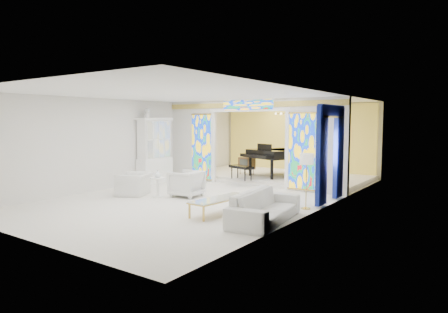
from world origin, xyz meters
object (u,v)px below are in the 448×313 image
Objects in this scene: armchair_left at (135,184)px; coffee_table at (220,199)px; china_cabinet at (155,151)px; armchair_right at (186,184)px; grand_piano at (282,154)px; sofa at (265,207)px; tv_console at (247,163)px.

armchair_left is 0.57× the size of coffee_table.
china_cabinet is 3.15× the size of armchair_right.
grand_piano is (0.88, 4.52, 0.63)m from armchair_right.
tv_console is at bearing 27.95° from sofa.
armchair_right is at bearing -80.36° from grand_piano.
tv_console is (-1.36, -0.30, -0.41)m from grand_piano.
china_cabinet reaches higher than armchair_right.
armchair_right is 3.64m from sofa.
armchair_left is 5.03m from tv_console.
sofa is at bearing -45.89° from grand_piano.
china_cabinet reaches higher than tv_console.
china_cabinet reaches higher than coffee_table.
china_cabinet is 2.64× the size of armchair_left.
china_cabinet reaches higher than armchair_left.
armchair_left is 4.93m from sofa.
sofa reaches higher than coffee_table.
armchair_right is (1.49, 0.70, 0.06)m from armchair_left.
armchair_left is at bearing -59.49° from china_cabinet.
china_cabinet reaches higher than grand_piano.
armchair_left is 0.44× the size of sofa.
china_cabinet reaches higher than sofa.
china_cabinet is 5.66m from coffee_table.
grand_piano reaches higher than coffee_table.
tv_console reaches higher than armchair_left.
armchair_right is 4.65m from grand_piano.
tv_console is at bearing 115.55° from coffee_table.
china_cabinet is 0.84× the size of grand_piano.
armchair_right is at bearing 149.69° from coffee_table.
armchair_left is at bearing -93.77° from grand_piano.
armchair_left reaches higher than coffee_table.
armchair_left is at bearing 171.36° from coffee_table.
china_cabinet is 3.62m from tv_console.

